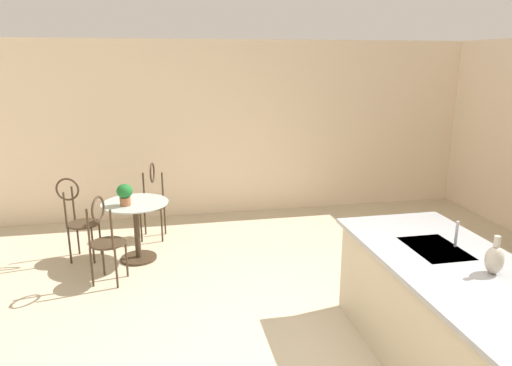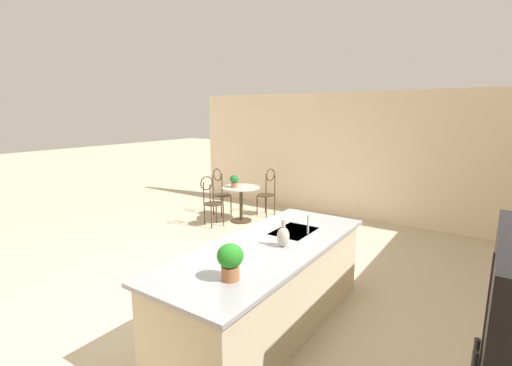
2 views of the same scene
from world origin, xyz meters
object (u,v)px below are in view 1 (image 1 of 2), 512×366
(chair_by_island, at_px, (152,197))
(chair_toward_desk, at_px, (105,235))
(potted_plant_on_table, at_px, (125,193))
(vase_on_counter, at_px, (494,259))
(chair_near_window, at_px, (78,215))
(bistro_table, at_px, (137,225))

(chair_by_island, relative_size, chair_toward_desk, 1.00)
(potted_plant_on_table, distance_m, vase_on_counter, 3.91)
(vase_on_counter, bearing_deg, chair_near_window, -131.90)
(bistro_table, xyz_separation_m, potted_plant_on_table, (0.10, -0.10, 0.44))
(chair_by_island, distance_m, vase_on_counter, 4.39)
(chair_by_island, bearing_deg, chair_near_window, -56.30)
(chair_near_window, relative_size, potted_plant_on_table, 3.99)
(chair_by_island, relative_size, vase_on_counter, 3.62)
(chair_toward_desk, relative_size, potted_plant_on_table, 3.99)
(bistro_table, bearing_deg, chair_toward_desk, -26.23)
(chair_near_window, distance_m, chair_toward_desk, 0.86)
(chair_near_window, bearing_deg, bistro_table, 77.26)
(chair_near_window, xyz_separation_m, vase_on_counter, (3.01, 3.36, 0.46))
(bistro_table, height_order, chair_near_window, chair_near_window)
(vase_on_counter, bearing_deg, potted_plant_on_table, -134.96)
(chair_by_island, distance_m, chair_toward_desk, 1.44)
(bistro_table, relative_size, potted_plant_on_table, 3.06)
(chair_by_island, xyz_separation_m, chair_toward_desk, (1.35, -0.49, 0.00))
(bistro_table, xyz_separation_m, vase_on_counter, (2.86, 2.66, 0.58))
(chair_near_window, height_order, chair_by_island, same)
(chair_near_window, distance_m, vase_on_counter, 4.54)
(chair_by_island, height_order, potted_plant_on_table, chair_by_island)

